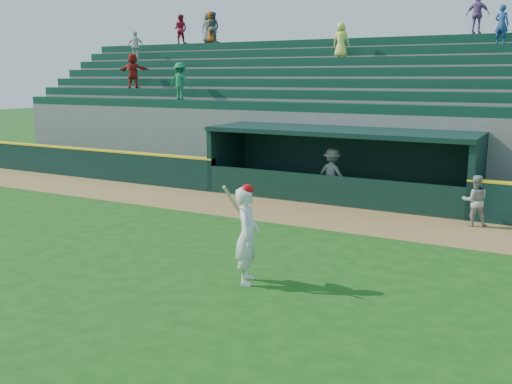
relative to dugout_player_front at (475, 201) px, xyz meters
The scene contains 9 objects.
ground 7.68m from the dugout_player_front, 129.18° to the right, with size 120.00×120.00×0.00m, color #174711.
warning_track 4.99m from the dugout_player_front, 168.02° to the right, with size 40.00×3.00×0.01m, color olive.
field_wall_left 17.09m from the dugout_player_front, behind, with size 15.50×0.30×1.20m, color black.
wall_stripe_left 17.10m from the dugout_player_front, behind, with size 15.50×0.32×0.06m, color yellow.
dugout_player_front is the anchor object (origin of this frame).
dugout_player_inside 5.15m from the dugout_player_front, 163.50° to the left, with size 1.17×0.67×1.81m, color gray.
dugout 5.29m from the dugout_player_front, 156.69° to the left, with size 9.40×2.80×2.46m.
stands 8.40m from the dugout_player_front, 126.20° to the left, with size 34.50×6.26×7.57m.
batter_at_plate 7.99m from the dugout_player_front, 115.86° to the right, with size 0.74×0.88×2.12m.
Camera 1 is at (6.95, -11.16, 4.23)m, focal length 40.00 mm.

